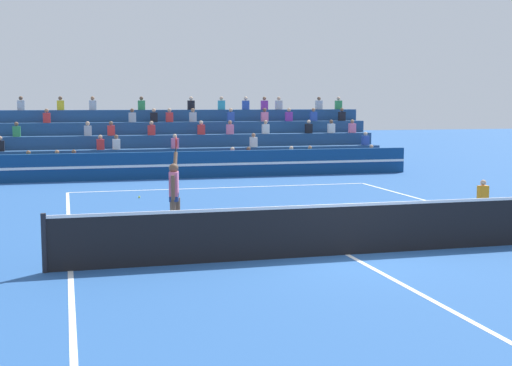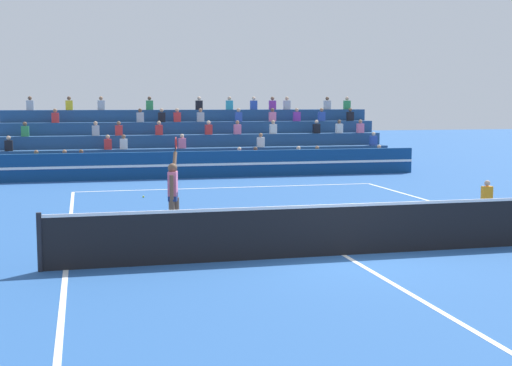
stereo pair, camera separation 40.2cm
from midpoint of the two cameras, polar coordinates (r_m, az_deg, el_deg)
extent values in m
plane|color=#285699|center=(14.77, 6.53, -5.72)|extent=(120.00, 120.00, 0.00)
cube|color=white|center=(26.06, -3.10, -0.37)|extent=(11.00, 0.10, 0.01)
cube|color=white|center=(13.77, -15.44, -6.79)|extent=(0.10, 23.80, 0.01)
cube|color=white|center=(20.78, 0.02, -2.12)|extent=(8.25, 0.10, 0.01)
cube|color=white|center=(14.77, 6.53, -5.71)|extent=(0.10, 12.85, 0.01)
cylinder|color=black|center=(13.67, -17.40, -4.62)|extent=(0.10, 0.10, 1.10)
cube|color=black|center=(14.67, 6.55, -3.81)|extent=(11.90, 0.02, 1.00)
cube|color=white|center=(14.59, 6.58, -1.77)|extent=(11.90, 0.04, 0.06)
cube|color=navy|center=(29.54, -4.56, 1.49)|extent=(18.00, 0.24, 1.10)
cube|color=white|center=(29.42, -4.52, 1.47)|extent=(18.00, 0.02, 0.10)
cube|color=navy|center=(30.82, -4.99, 1.18)|extent=(17.37, 0.95, 0.55)
cube|color=red|center=(31.06, -0.97, 2.16)|extent=(0.32, 0.22, 0.44)
sphere|color=brown|center=(31.04, -0.98, 2.75)|extent=(0.18, 0.18, 0.18)
cube|color=purple|center=(30.90, -2.26, 2.14)|extent=(0.32, 0.22, 0.44)
sphere|color=beige|center=(30.87, -2.27, 2.73)|extent=(0.18, 0.18, 0.18)
cube|color=black|center=(30.15, -15.99, 1.78)|extent=(0.32, 0.22, 0.44)
sphere|color=#9E7051|center=(30.12, -16.00, 2.39)|extent=(0.18, 0.18, 0.18)
cube|color=teal|center=(31.87, 3.97, 2.26)|extent=(0.32, 0.22, 0.44)
sphere|color=#9E7051|center=(31.84, 3.97, 2.83)|extent=(0.18, 0.18, 0.18)
cube|color=#338C4C|center=(30.19, -18.09, 1.72)|extent=(0.32, 0.22, 0.44)
sphere|color=brown|center=(30.16, -18.12, 2.32)|extent=(0.18, 0.18, 0.18)
cube|color=#2D4CA5|center=(32.95, 8.86, 2.33)|extent=(0.32, 0.22, 0.44)
sphere|color=tan|center=(32.93, 8.87, 2.89)|extent=(0.18, 0.18, 0.18)
cube|color=#B2B2B7|center=(31.59, 2.48, 2.23)|extent=(0.32, 0.22, 0.44)
sphere|color=beige|center=(31.57, 2.48, 2.81)|extent=(0.18, 0.18, 0.18)
cube|color=pink|center=(30.14, -14.72, 1.82)|extent=(0.32, 0.22, 0.44)
sphere|color=brown|center=(30.12, -14.74, 2.43)|extent=(0.18, 0.18, 0.18)
cube|color=navy|center=(31.73, -5.30, 1.83)|extent=(17.37, 0.95, 1.10)
cube|color=#2D4CA5|center=(33.83, 8.41, 3.38)|extent=(0.32, 0.22, 0.44)
sphere|color=beige|center=(33.81, 8.42, 3.92)|extent=(0.18, 0.18, 0.18)
cube|color=silver|center=(32.06, -0.56, 3.28)|extent=(0.32, 0.22, 0.44)
sphere|color=#9E7051|center=(32.05, -0.56, 3.86)|extent=(0.18, 0.18, 0.18)
cube|color=black|center=(31.18, -20.12, 2.80)|extent=(0.32, 0.22, 0.44)
sphere|color=tan|center=(31.16, -20.15, 3.38)|extent=(0.18, 0.18, 0.18)
cube|color=red|center=(31.08, -12.70, 3.02)|extent=(0.32, 0.22, 0.44)
sphere|color=tan|center=(31.06, -12.71, 3.61)|extent=(0.18, 0.18, 0.18)
cube|color=pink|center=(31.37, -6.86, 3.17)|extent=(0.32, 0.22, 0.44)
sphere|color=beige|center=(31.35, -6.87, 3.75)|extent=(0.18, 0.18, 0.18)
cube|color=silver|center=(31.11, -11.47, 3.06)|extent=(0.32, 0.22, 0.44)
sphere|color=brown|center=(31.09, -11.49, 3.65)|extent=(0.18, 0.18, 0.18)
cube|color=navy|center=(32.64, -5.58, 2.44)|extent=(17.37, 0.95, 1.65)
cube|color=red|center=(32.17, -8.72, 4.20)|extent=(0.32, 0.22, 0.44)
sphere|color=tan|center=(32.16, -8.73, 4.77)|extent=(0.18, 0.18, 0.18)
cube|color=#338C4C|center=(32.05, -18.95, 3.92)|extent=(0.32, 0.22, 0.44)
sphere|color=brown|center=(32.04, -18.97, 4.49)|extent=(0.18, 0.18, 0.18)
cube|color=silver|center=(33.17, 0.43, 4.34)|extent=(0.32, 0.22, 0.44)
sphere|color=tan|center=(33.16, 0.43, 4.89)|extent=(0.18, 0.18, 0.18)
cube|color=pink|center=(34.57, 7.37, 4.38)|extent=(0.32, 0.22, 0.44)
sphere|color=#9E7051|center=(34.56, 7.38, 4.91)|extent=(0.18, 0.18, 0.18)
cube|color=red|center=(32.02, -11.87, 4.13)|extent=(0.32, 0.22, 0.44)
sphere|color=brown|center=(32.01, -11.88, 4.70)|extent=(0.18, 0.18, 0.18)
cube|color=red|center=(32.49, -4.76, 4.28)|extent=(0.32, 0.22, 0.44)
sphere|color=beige|center=(32.48, -4.76, 4.84)|extent=(0.18, 0.18, 0.18)
cube|color=silver|center=(34.18, 5.70, 4.37)|extent=(0.32, 0.22, 0.44)
sphere|color=brown|center=(34.17, 5.71, 4.91)|extent=(0.18, 0.18, 0.18)
cube|color=pink|center=(32.76, -2.45, 4.31)|extent=(0.32, 0.22, 0.44)
sphere|color=#9E7051|center=(32.75, -2.45, 4.87)|extent=(0.18, 0.18, 0.18)
cube|color=#B2B2B7|center=(31.98, -13.65, 4.08)|extent=(0.32, 0.22, 0.44)
sphere|color=tan|center=(31.97, -13.67, 4.65)|extent=(0.18, 0.18, 0.18)
cube|color=black|center=(33.79, 3.90, 4.37)|extent=(0.32, 0.22, 0.44)
sphere|color=beige|center=(33.78, 3.90, 4.91)|extent=(0.18, 0.18, 0.18)
cube|color=navy|center=(33.56, -5.86, 3.02)|extent=(17.37, 0.95, 2.20)
cube|color=red|center=(33.21, -7.28, 5.24)|extent=(0.32, 0.22, 0.44)
sphere|color=tan|center=(33.21, -7.29, 5.79)|extent=(0.18, 0.18, 0.18)
cube|color=purple|center=(34.47, 2.31, 5.33)|extent=(0.32, 0.22, 0.44)
sphere|color=tan|center=(34.46, 2.32, 5.86)|extent=(0.18, 0.18, 0.18)
cube|color=#B2B2B7|center=(33.02, -10.21, 5.19)|extent=(0.32, 0.22, 0.44)
sphere|color=brown|center=(33.02, -10.22, 5.74)|extent=(0.18, 0.18, 0.18)
cube|color=#2D4CA5|center=(33.73, -2.37, 5.31)|extent=(0.32, 0.22, 0.44)
sphere|color=tan|center=(33.72, -2.37, 5.85)|extent=(0.18, 0.18, 0.18)
cube|color=#B2B2B7|center=(33.38, -5.42, 5.27)|extent=(0.32, 0.22, 0.44)
sphere|color=#9E7051|center=(33.37, -5.43, 5.82)|extent=(0.18, 0.18, 0.18)
cube|color=red|center=(32.92, -16.73, 5.01)|extent=(0.32, 0.22, 0.44)
sphere|color=#9E7051|center=(32.92, -16.75, 5.57)|extent=(0.18, 0.18, 0.18)
cube|color=black|center=(35.38, 6.56, 5.33)|extent=(0.32, 0.22, 0.44)
sphere|color=brown|center=(35.37, 6.57, 5.84)|extent=(0.18, 0.18, 0.18)
cube|color=black|center=(33.12, -8.52, 5.22)|extent=(0.32, 0.22, 0.44)
sphere|color=tan|center=(33.12, -8.53, 5.77)|extent=(0.18, 0.18, 0.18)
cube|color=#2D4CA5|center=(34.86, 4.30, 5.33)|extent=(0.32, 0.22, 0.44)
sphere|color=#9E7051|center=(34.86, 4.30, 5.86)|extent=(0.18, 0.18, 0.18)
cube|color=pink|center=(34.13, 0.36, 5.33)|extent=(0.32, 0.22, 0.44)
sphere|color=brown|center=(34.12, 0.36, 5.86)|extent=(0.18, 0.18, 0.18)
cube|color=navy|center=(34.48, -6.11, 3.56)|extent=(17.37, 0.95, 2.75)
cube|color=#B2B2B7|center=(33.91, -18.61, 5.91)|extent=(0.32, 0.22, 0.44)
sphere|color=brown|center=(33.91, -18.63, 6.45)|extent=(0.18, 0.18, 0.18)
cube|color=#338C4C|center=(36.32, 6.30, 6.23)|extent=(0.32, 0.22, 0.44)
sphere|color=tan|center=(36.32, 6.30, 6.73)|extent=(0.18, 0.18, 0.18)
cube|color=yellow|center=(33.85, -15.70, 6.01)|extent=(0.32, 0.22, 0.44)
sphere|color=brown|center=(33.85, -15.72, 6.55)|extent=(0.18, 0.18, 0.18)
cube|color=#B2B2B7|center=(33.87, -13.27, 6.08)|extent=(0.32, 0.22, 0.44)
sphere|color=#9E7051|center=(33.87, -13.28, 6.62)|extent=(0.18, 0.18, 0.18)
cube|color=purple|center=(35.10, 0.35, 6.26)|extent=(0.32, 0.22, 0.44)
sphere|color=brown|center=(35.10, 0.35, 6.78)|extent=(0.18, 0.18, 0.18)
cube|color=black|center=(34.32, -5.55, 6.22)|extent=(0.32, 0.22, 0.44)
sphere|color=beige|center=(34.32, -5.56, 6.76)|extent=(0.18, 0.18, 0.18)
cube|color=#B2B2B7|center=(35.96, 4.73, 6.24)|extent=(0.32, 0.22, 0.44)
sphere|color=brown|center=(35.96, 4.74, 6.75)|extent=(0.18, 0.18, 0.18)
cube|color=teal|center=(34.59, -3.12, 6.24)|extent=(0.32, 0.22, 0.44)
sphere|color=tan|center=(34.60, -3.12, 6.77)|extent=(0.18, 0.18, 0.18)
cube|color=#338C4C|center=(34.01, -9.49, 6.16)|extent=(0.32, 0.22, 0.44)
sphere|color=brown|center=(34.01, -9.50, 6.70)|extent=(0.18, 0.18, 0.18)
cube|color=#B2B2B7|center=(35.31, 1.51, 6.26)|extent=(0.32, 0.22, 0.44)
sphere|color=tan|center=(35.31, 1.51, 6.78)|extent=(0.18, 0.18, 0.18)
cube|color=#2D4CA5|center=(34.86, -1.16, 6.25)|extent=(0.32, 0.22, 0.44)
sphere|color=beige|center=(34.86, -1.16, 6.78)|extent=(0.18, 0.18, 0.18)
cube|color=black|center=(21.99, 17.16, -1.78)|extent=(0.28, 0.36, 0.12)
cube|color=black|center=(21.98, 17.17, -1.47)|extent=(0.28, 0.24, 0.18)
cube|color=orange|center=(21.94, 17.20, -0.72)|extent=(0.30, 0.18, 0.40)
sphere|color=tan|center=(21.91, 17.23, 0.03)|extent=(0.17, 0.17, 0.17)
cylinder|color=brown|center=(16.56, -7.34, -2.82)|extent=(0.14, 0.14, 0.90)
cylinder|color=brown|center=(16.77, -7.00, -2.70)|extent=(0.14, 0.14, 0.90)
cube|color=navy|center=(16.59, -7.27, -1.09)|extent=(0.27, 0.36, 0.20)
cube|color=pink|center=(16.55, -7.28, -0.06)|extent=(0.28, 0.40, 0.56)
sphere|color=brown|center=(16.51, -7.30, 1.18)|extent=(0.22, 0.22, 0.22)
cube|color=white|center=(16.64, -7.46, -4.19)|extent=(0.28, 0.18, 0.09)
cube|color=white|center=(16.84, -7.11, -4.06)|extent=(0.28, 0.18, 0.09)
cylinder|color=brown|center=(16.32, -7.36, -0.37)|extent=(0.09, 0.09, 0.56)
cylinder|color=brown|center=(16.92, -7.16, 1.61)|extent=(0.20, 0.47, 0.51)
cylinder|color=black|center=(17.15, -7.09, 2.69)|extent=(0.07, 0.17, 0.19)
torus|color=#B21E1E|center=(17.26, -7.06, 3.17)|extent=(0.13, 0.43, 0.43)
sphere|color=#C6DB33|center=(23.57, -9.80, -1.11)|extent=(0.07, 0.07, 0.07)
camera|label=1|loc=(0.20, -90.65, -0.07)|focal=50.00mm
camera|label=2|loc=(0.20, 89.35, 0.07)|focal=50.00mm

